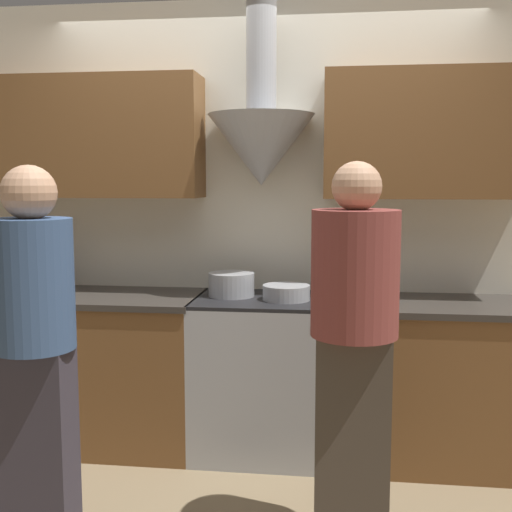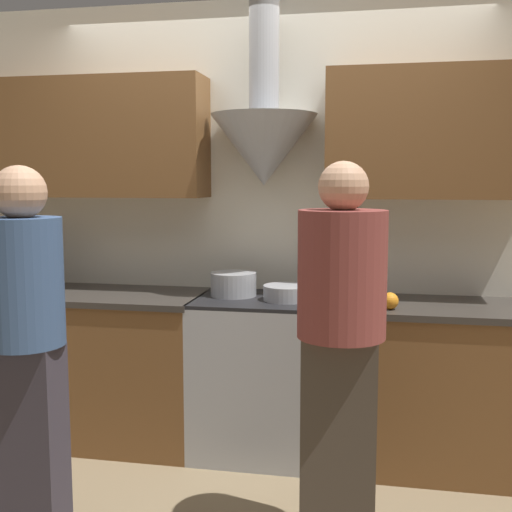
{
  "view_description": "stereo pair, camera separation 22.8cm",
  "coord_description": "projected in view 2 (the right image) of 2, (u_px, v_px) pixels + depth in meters",
  "views": [
    {
      "loc": [
        0.44,
        -3.22,
        1.55
      ],
      "look_at": [
        0.0,
        0.2,
        1.14
      ],
      "focal_mm": 45.0,
      "sensor_mm": 36.0,
      "label": 1
    },
    {
      "loc": [
        0.67,
        -3.18,
        1.55
      ],
      "look_at": [
        0.0,
        0.2,
        1.14
      ],
      "focal_mm": 45.0,
      "sensor_mm": 36.0,
      "label": 2
    }
  ],
  "objects": [
    {
      "name": "stove_range",
      "position": [
        259.0,
        374.0,
        3.65
      ],
      "size": [
        0.71,
        0.6,
        0.89
      ],
      "color": "#A8AAAF",
      "rests_on": "ground_plane"
    },
    {
      "name": "wine_bottle_5",
      "position": [
        38.0,
        269.0,
        3.83
      ],
      "size": [
        0.07,
        0.07,
        0.32
      ],
      "color": "black",
      "rests_on": "counter_left"
    },
    {
      "name": "wine_bottle_4",
      "position": [
        24.0,
        270.0,
        3.84
      ],
      "size": [
        0.07,
        0.07,
        0.32
      ],
      "color": "black",
      "rests_on": "counter_left"
    },
    {
      "name": "stock_pot",
      "position": [
        233.0,
        284.0,
        3.66
      ],
      "size": [
        0.26,
        0.26,
        0.13
      ],
      "color": "#A8AAAF",
      "rests_on": "stove_range"
    },
    {
      "name": "counter_left",
      "position": [
        77.0,
        364.0,
        3.87
      ],
      "size": [
        1.56,
        0.62,
        0.89
      ],
      "color": "brown",
      "rests_on": "ground_plane"
    },
    {
      "name": "orange_fruit",
      "position": [
        390.0,
        301.0,
        3.28
      ],
      "size": [
        0.09,
        0.09,
        0.09
      ],
      "color": "orange",
      "rests_on": "counter_right"
    },
    {
      "name": "wall_back",
      "position": [
        255.0,
        192.0,
        3.8
      ],
      "size": [
        8.4,
        0.61,
        2.6
      ],
      "color": "silver",
      "rests_on": "ground_plane"
    },
    {
      "name": "wine_bottle_3",
      "position": [
        11.0,
        268.0,
        3.86
      ],
      "size": [
        0.08,
        0.08,
        0.32
      ],
      "color": "black",
      "rests_on": "counter_left"
    },
    {
      "name": "person_foreground_right",
      "position": [
        341.0,
        342.0,
        2.63
      ],
      "size": [
        0.36,
        0.36,
        1.63
      ],
      "color": "#473D33",
      "rests_on": "ground_plane"
    },
    {
      "name": "wine_bottle_6",
      "position": [
        52.0,
        271.0,
        3.79
      ],
      "size": [
        0.07,
        0.07,
        0.31
      ],
      "color": "black",
      "rests_on": "counter_left"
    },
    {
      "name": "ground_plane",
      "position": [
        249.0,
        473.0,
        3.41
      ],
      "size": [
        12.0,
        12.0,
        0.0
      ],
      "primitive_type": "plane",
      "color": "#847051"
    },
    {
      "name": "counter_right",
      "position": [
        424.0,
        385.0,
        3.48
      ],
      "size": [
        1.14,
        0.62,
        0.89
      ],
      "color": "brown",
      "rests_on": "ground_plane"
    },
    {
      "name": "mixing_bowl",
      "position": [
        287.0,
        293.0,
        3.53
      ],
      "size": [
        0.26,
        0.26,
        0.08
      ],
      "color": "#A8AAAF",
      "rests_on": "stove_range"
    },
    {
      "name": "person_foreground_left",
      "position": [
        26.0,
        340.0,
        2.63
      ],
      "size": [
        0.32,
        0.32,
        1.61
      ],
      "color": "#38333D",
      "rests_on": "ground_plane"
    }
  ]
}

